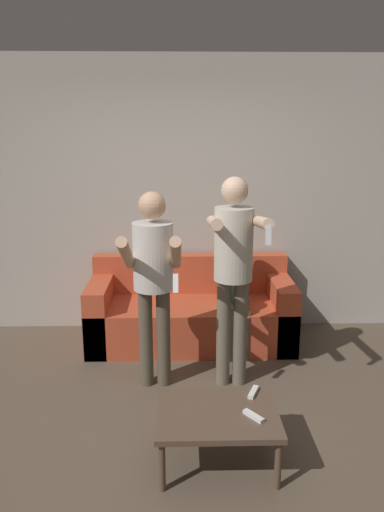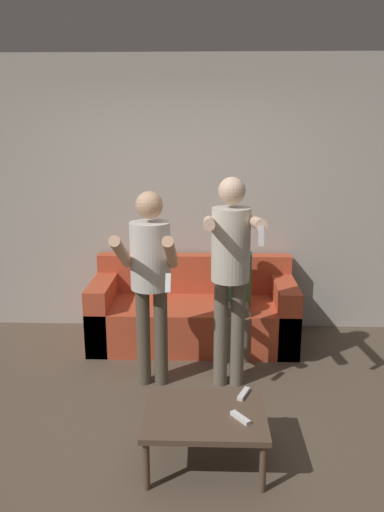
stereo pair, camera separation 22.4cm
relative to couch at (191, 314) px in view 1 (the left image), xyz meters
The scene contains 9 objects.
ground_plane 1.64m from the couch, 94.34° to the right, with size 14.00×14.00×0.00m, color brown.
wall_back 1.16m from the couch, 105.87° to the left, with size 6.40×0.06×2.70m.
couch is the anchor object (origin of this frame).
person_standing_left 1.15m from the couch, 109.57° to the right, with size 0.43×0.71×1.56m.
person_standing_right 1.19m from the couch, 70.36° to the right, with size 0.42×0.69×1.67m.
person_seated 0.55m from the couch, 22.63° to the right, with size 0.29×0.52×1.14m.
coffee_table 1.83m from the couch, 86.22° to the right, with size 0.74×0.57×0.35m.
remote_near 1.93m from the couch, 80.08° to the right, with size 0.12×0.14×0.02m.
remote_far 1.66m from the couch, 77.15° to the right, with size 0.09×0.15×0.02m.
Camera 1 is at (0.02, -2.90, 2.02)m, focal length 35.00 mm.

